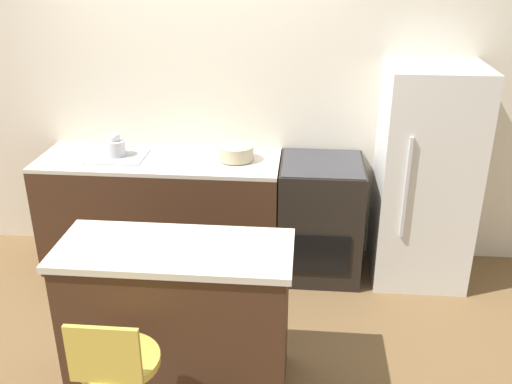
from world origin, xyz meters
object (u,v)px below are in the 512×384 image
Objects in this scene: kettle at (116,146)px; mixing_bowl at (236,152)px; oven_range at (320,218)px; refrigerator at (425,177)px.

mixing_bowl is (0.95, 0.00, -0.02)m from kettle.
oven_range is at bearing -0.69° from kettle.
oven_range is 1.70m from kettle.
kettle reaches higher than oven_range.
kettle is at bearing 179.31° from oven_range.
oven_range is 4.96× the size of kettle.
refrigerator reaches higher than oven_range.
refrigerator is 6.19× the size of mixing_bowl.
kettle is at bearing 179.70° from refrigerator.
oven_range is 3.43× the size of mixing_bowl.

